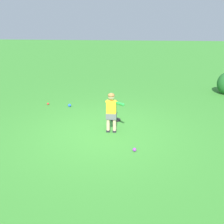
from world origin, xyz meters
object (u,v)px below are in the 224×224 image
at_px(child_batter, 112,109).
at_px(play_ball_center_lawn, 134,150).
at_px(play_ball_far_left, 48,104).
at_px(batting_tee, 116,117).
at_px(play_ball_near_batter, 70,105).

relative_size(child_batter, play_ball_center_lawn, 12.36).
xyz_separation_m(play_ball_far_left, batting_tee, (2.35, -1.19, 0.07)).
bearing_deg(batting_tee, play_ball_center_lawn, -73.84).
bearing_deg(batting_tee, child_batter, -95.09).
height_order(child_batter, play_ball_far_left, child_batter).
distance_m(play_ball_near_batter, play_ball_far_left, 0.78).
height_order(play_ball_near_batter, play_ball_far_left, play_ball_near_batter).
relative_size(play_ball_center_lawn, play_ball_far_left, 1.21).
distance_m(play_ball_near_batter, batting_tee, 1.90).
bearing_deg(play_ball_center_lawn, child_batter, 120.35).
distance_m(child_batter, play_ball_far_left, 3.08).
xyz_separation_m(child_batter, batting_tee, (0.07, 0.78, -0.55)).
bearing_deg(play_ball_far_left, batting_tee, -26.87).
bearing_deg(child_batter, play_ball_near_batter, 129.73).
relative_size(child_batter, play_ball_near_batter, 10.77).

